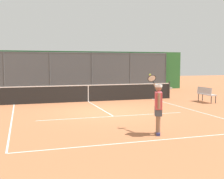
{
  "coord_description": "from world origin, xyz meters",
  "views": [
    {
      "loc": [
        3.62,
        12.46,
        2.24
      ],
      "look_at": [
        -0.16,
        0.38,
        1.05
      ],
      "focal_mm": 46.54,
      "sensor_mm": 36.0,
      "label": 1
    }
  ],
  "objects": [
    {
      "name": "court_line_markings",
      "position": [
        0.0,
        1.48,
        0.0
      ],
      "size": [
        8.1,
        8.7,
        0.01
      ],
      "color": "white",
      "rests_on": "ground"
    },
    {
      "name": "tennis_net",
      "position": [
        0.0,
        -3.64,
        0.49
      ],
      "size": [
        10.4,
        0.09,
        1.07
      ],
      "color": "#2D2D2D",
      "rests_on": "ground"
    },
    {
      "name": "tennis_player",
      "position": [
        -0.41,
        4.38,
        0.9
      ],
      "size": [
        0.49,
        1.33,
        1.85
      ],
      "rotation": [
        0.0,
        0.0,
        -1.98
      ],
      "color": "navy",
      "rests_on": "ground"
    },
    {
      "name": "courtside_bench",
      "position": [
        -6.28,
        -1.44,
        0.51
      ],
      "size": [
        0.4,
        1.3,
        0.84
      ],
      "rotation": [
        0.0,
        0.0,
        1.57
      ],
      "color": "#B7B7BC",
      "rests_on": "ground"
    },
    {
      "name": "ground_plane",
      "position": [
        0.0,
        0.0,
        0.0
      ],
      "size": [
        60.0,
        60.0,
        0.0
      ],
      "primitive_type": "plane",
      "color": "#B76B42"
    },
    {
      "name": "fence_backdrop",
      "position": [
        0.0,
        -10.08,
        1.53
      ],
      "size": [
        18.94,
        1.37,
        3.09
      ],
      "color": "#474C51",
      "rests_on": "ground"
    }
  ]
}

